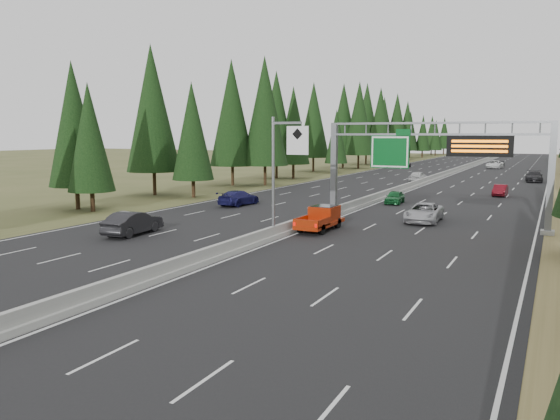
# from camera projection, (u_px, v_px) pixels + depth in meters

# --- Properties ---
(road) EXTENTS (32.00, 260.00, 0.08)m
(road) POSITION_uv_depth(u_px,v_px,m) (437.00, 179.00, 84.76)
(road) COLOR black
(road) RESTS_ON ground
(shoulder_left) EXTENTS (3.60, 260.00, 0.06)m
(shoulder_left) POSITION_uv_depth(u_px,v_px,m) (330.00, 176.00, 92.74)
(shoulder_left) COLOR #444D24
(shoulder_left) RESTS_ON ground
(median_barrier) EXTENTS (0.70, 260.00, 0.85)m
(median_barrier) POSITION_uv_depth(u_px,v_px,m) (437.00, 177.00, 84.71)
(median_barrier) COLOR gray
(median_barrier) RESTS_ON road
(sign_gantry) EXTENTS (16.75, 0.98, 7.80)m
(sign_gantry) POSITION_uv_depth(u_px,v_px,m) (442.00, 157.00, 40.20)
(sign_gantry) COLOR slate
(sign_gantry) RESTS_ON road
(hov_sign_pole) EXTENTS (2.80, 0.50, 8.00)m
(hov_sign_pole) POSITION_uv_depth(u_px,v_px,m) (281.00, 169.00, 35.25)
(hov_sign_pole) COLOR slate
(hov_sign_pole) RESTS_ON road
(tree_row_left) EXTENTS (12.08, 239.99, 18.91)m
(tree_row_left) POSITION_uv_depth(u_px,v_px,m) (304.00, 122.00, 91.89)
(tree_row_left) COLOR black
(tree_row_left) RESTS_ON ground
(silver_minivan) EXTENTS (2.64, 5.42, 1.48)m
(silver_minivan) POSITION_uv_depth(u_px,v_px,m) (424.00, 213.00, 43.14)
(silver_minivan) COLOR #A7A7AC
(silver_minivan) RESTS_ON road
(red_pickup) EXTENTS (1.88, 5.25, 1.71)m
(red_pickup) POSITION_uv_depth(u_px,v_px,m) (322.00, 217.00, 39.62)
(red_pickup) COLOR black
(red_pickup) RESTS_ON road
(car_ahead_green) EXTENTS (1.80, 3.92, 1.30)m
(car_ahead_green) POSITION_uv_depth(u_px,v_px,m) (395.00, 197.00, 54.62)
(car_ahead_green) COLOR #16642D
(car_ahead_green) RESTS_ON road
(car_ahead_dkred) EXTENTS (1.44, 3.91, 1.28)m
(car_ahead_dkred) POSITION_uv_depth(u_px,v_px,m) (500.00, 190.00, 61.35)
(car_ahead_dkred) COLOR maroon
(car_ahead_dkred) RESTS_ON road
(car_ahead_dkgrey) EXTENTS (2.65, 5.66, 1.60)m
(car_ahead_dkgrey) POSITION_uv_depth(u_px,v_px,m) (534.00, 176.00, 79.74)
(car_ahead_dkgrey) COLOR black
(car_ahead_dkgrey) RESTS_ON road
(car_ahead_white) EXTENTS (3.22, 5.98, 1.60)m
(car_ahead_white) POSITION_uv_depth(u_px,v_px,m) (495.00, 164.00, 111.37)
(car_ahead_white) COLOR white
(car_ahead_white) RESTS_ON road
(car_ahead_far) EXTENTS (1.70, 3.85, 1.29)m
(car_ahead_far) POSITION_uv_depth(u_px,v_px,m) (500.00, 163.00, 118.46)
(car_ahead_far) COLOR black
(car_ahead_far) RESTS_ON road
(car_onc_near) EXTENTS (2.15, 5.07, 1.63)m
(car_onc_near) POSITION_uv_depth(u_px,v_px,m) (133.00, 223.00, 37.71)
(car_onc_near) COLOR black
(car_onc_near) RESTS_ON road
(car_onc_blue) EXTENTS (2.38, 5.20, 1.47)m
(car_onc_blue) POSITION_uv_depth(u_px,v_px,m) (239.00, 198.00, 53.32)
(car_onc_blue) COLOR #17164F
(car_onc_blue) RESTS_ON road
(car_onc_white) EXTENTS (2.19, 4.71, 1.56)m
(car_onc_white) POSITION_uv_depth(u_px,v_px,m) (418.00, 176.00, 79.77)
(car_onc_white) COLOR silver
(car_onc_white) RESTS_ON road
(car_onc_far) EXTENTS (2.58, 4.88, 1.31)m
(car_onc_far) POSITION_uv_depth(u_px,v_px,m) (405.00, 164.00, 115.41)
(car_onc_far) COLOR black
(car_onc_far) RESTS_ON road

